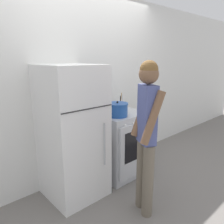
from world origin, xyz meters
The scene contains 8 objects.
ground_plane centered at (0.00, 0.00, 0.00)m, with size 14.00×14.00×0.00m, color slate.
wall_back centered at (0.00, 0.03, 1.27)m, with size 10.00×0.06×2.55m.
refrigerator centered at (-0.48, -0.33, 0.80)m, with size 0.66×0.69×1.60m.
stove_range centered at (0.30, -0.35, 0.47)m, with size 0.70×0.69×0.92m.
dutch_oven_pot centered at (0.14, -0.46, 1.01)m, with size 0.32×0.28×0.20m.
tea_kettle centered at (0.15, -0.20, 0.98)m, with size 0.24×0.19×0.22m.
utensil_jar centered at (0.48, -0.19, 0.99)m, with size 0.09×0.09×0.25m.
person centered at (-0.09, -1.13, 0.94)m, with size 0.36×0.40×1.65m.
Camera 1 is at (-1.78, -2.47, 1.68)m, focal length 35.00 mm.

